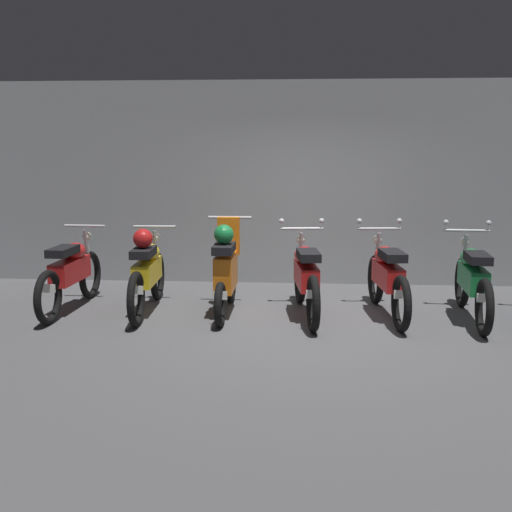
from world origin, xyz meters
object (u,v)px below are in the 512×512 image
object	(u,v)px
motorbike_slot_2	(226,269)
motorbike_slot_3	(306,276)
motorbike_slot_0	(71,272)
motorbike_slot_1	(147,271)
motorbike_slot_4	(387,277)
motorbike_slot_5	(473,280)

from	to	relation	value
motorbike_slot_2	motorbike_slot_3	world-z (taller)	motorbike_slot_2
motorbike_slot_0	motorbike_slot_2	distance (m)	1.99
motorbike_slot_0	motorbike_slot_1	xyz separation A→B (m)	(0.99, -0.03, 0.04)
motorbike_slot_0	motorbike_slot_4	size ratio (longest dim) A/B	1.00
motorbike_slot_2	motorbike_slot_4	world-z (taller)	motorbike_slot_2
motorbike_slot_5	motorbike_slot_3	bearing A→B (deg)	178.92
motorbike_slot_2	motorbike_slot_3	bearing A→B (deg)	-2.00
motorbike_slot_0	motorbike_slot_3	bearing A→B (deg)	-1.35
motorbike_slot_0	motorbike_slot_5	world-z (taller)	motorbike_slot_5
motorbike_slot_1	motorbike_slot_2	size ratio (longest dim) A/B	1.16
motorbike_slot_1	motorbike_slot_3	bearing A→B (deg)	-1.22
motorbike_slot_0	motorbike_slot_5	xyz separation A→B (m)	(4.97, -0.11, 0.00)
motorbike_slot_0	motorbike_slot_1	size ratio (longest dim) A/B	1.00
motorbike_slot_2	motorbike_slot_5	xyz separation A→B (m)	(2.98, -0.07, -0.07)
motorbike_slot_3	motorbike_slot_5	size ratio (longest dim) A/B	1.00
motorbike_slot_3	motorbike_slot_4	xyz separation A→B (m)	(0.99, 0.06, 0.00)
motorbike_slot_4	motorbike_slot_1	bearing A→B (deg)	-179.61
motorbike_slot_3	motorbike_slot_4	size ratio (longest dim) A/B	1.00
motorbike_slot_1	motorbike_slot_2	xyz separation A→B (m)	(0.99, -0.01, 0.04)
motorbike_slot_5	motorbike_slot_0	bearing A→B (deg)	178.75
motorbike_slot_1	motorbike_slot_3	distance (m)	1.99
motorbike_slot_2	motorbike_slot_4	xyz separation A→B (m)	(1.99, 0.03, -0.07)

